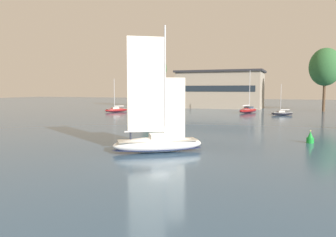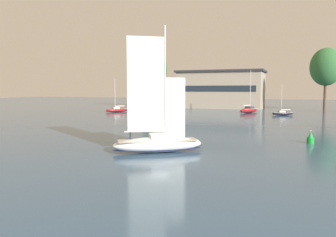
{
  "view_description": "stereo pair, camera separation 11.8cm",
  "coord_description": "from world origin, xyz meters",
  "views": [
    {
      "loc": [
        13.77,
        -32.37,
        6.85
      ],
      "look_at": [
        0.0,
        3.0,
        3.43
      ],
      "focal_mm": 35.0,
      "sensor_mm": 36.0,
      "label": 1
    },
    {
      "loc": [
        13.88,
        -32.33,
        6.85
      ],
      "look_at": [
        0.0,
        3.0,
        3.43
      ],
      "focal_mm": 35.0,
      "sensor_mm": 36.0,
      "label": 2
    }
  ],
  "objects": [
    {
      "name": "ground_plane",
      "position": [
        0.0,
        0.0,
        0.0
      ],
      "size": [
        400.0,
        400.0,
        0.0
      ],
      "primitive_type": "plane",
      "color": "#385675"
    },
    {
      "name": "waterfront_building",
      "position": [
        -11.78,
        86.22,
        6.76
      ],
      "size": [
        30.64,
        17.48,
        13.44
      ],
      "color": "tan",
      "rests_on": "ground"
    },
    {
      "name": "tree_shore_left",
      "position": [
        -35.63,
        79.55,
        14.24
      ],
      "size": [
        9.88,
        9.88,
        20.34
      ],
      "color": "brown",
      "rests_on": "ground"
    },
    {
      "name": "tree_shore_right",
      "position": [
        21.93,
        78.44,
        13.49
      ],
      "size": [
        9.37,
        9.37,
        19.28
      ],
      "color": "brown",
      "rests_on": "ground"
    },
    {
      "name": "sailboat_main",
      "position": [
        0.01,
        0.01,
        1.08
      ],
      "size": [
        9.76,
        7.8,
        13.59
      ],
      "color": "white",
      "rests_on": "ground"
    },
    {
      "name": "sailboat_moored_near_marina",
      "position": [
        1.17,
        63.64,
        0.83
      ],
      "size": [
        5.51,
        9.16,
        12.19
      ],
      "color": "maroon",
      "rests_on": "ground"
    },
    {
      "name": "sailboat_moored_far_slip",
      "position": [
        10.64,
        57.85,
        0.55
      ],
      "size": [
        5.94,
        4.17,
        8.06
      ],
      "color": "#232328",
      "rests_on": "ground"
    },
    {
      "name": "sailboat_moored_outer_mooring",
      "position": [
        -35.91,
        52.67,
        0.67
      ],
      "size": [
        5.71,
        7.04,
        9.86
      ],
      "color": "maroon",
      "rests_on": "ground"
    },
    {
      "name": "channel_buoy",
      "position": [
        15.69,
        12.55,
        0.65
      ],
      "size": [
        0.9,
        0.9,
        1.66
      ],
      "color": "green",
      "rests_on": "ground"
    }
  ]
}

